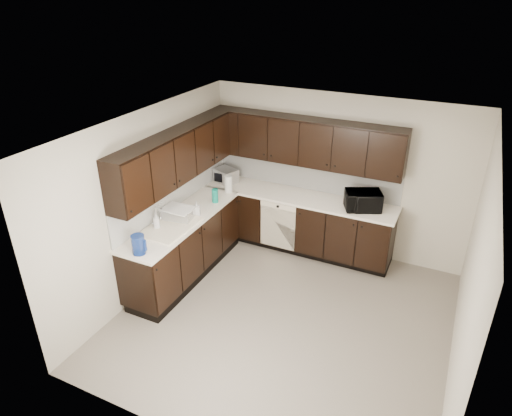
# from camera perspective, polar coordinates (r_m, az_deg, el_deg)

# --- Properties ---
(floor) EXTENTS (4.00, 4.00, 0.00)m
(floor) POSITION_cam_1_polar(r_m,az_deg,el_deg) (6.09, 3.52, -13.55)
(floor) COLOR gray
(floor) RESTS_ON ground
(ceiling) EXTENTS (4.00, 4.00, 0.00)m
(ceiling) POSITION_cam_1_polar(r_m,az_deg,el_deg) (4.86, 4.35, 9.56)
(ceiling) COLOR white
(ceiling) RESTS_ON wall_back
(wall_back) EXTENTS (4.00, 0.02, 2.50)m
(wall_back) POSITION_cam_1_polar(r_m,az_deg,el_deg) (7.08, 10.00, 4.07)
(wall_back) COLOR #BDB5A2
(wall_back) RESTS_ON floor
(wall_left) EXTENTS (0.02, 4.00, 2.50)m
(wall_left) POSITION_cam_1_polar(r_m,az_deg,el_deg) (6.28, -13.26, 0.72)
(wall_left) COLOR #BDB5A2
(wall_left) RESTS_ON floor
(wall_right) EXTENTS (0.02, 4.00, 2.50)m
(wall_right) POSITION_cam_1_polar(r_m,az_deg,el_deg) (5.11, 25.36, -7.84)
(wall_right) COLOR #BDB5A2
(wall_right) RESTS_ON floor
(wall_front) EXTENTS (4.00, 0.02, 2.50)m
(wall_front) POSITION_cam_1_polar(r_m,az_deg,el_deg) (3.93, -7.63, -16.57)
(wall_front) COLOR #BDB5A2
(wall_front) RESTS_ON floor
(lower_cabinets) EXTENTS (3.00, 2.80, 0.90)m
(lower_cabinets) POSITION_cam_1_polar(r_m,az_deg,el_deg) (7.01, -0.54, -3.36)
(lower_cabinets) COLOR black
(lower_cabinets) RESTS_ON floor
(countertop) EXTENTS (3.03, 2.83, 0.04)m
(countertop) POSITION_cam_1_polar(r_m,az_deg,el_deg) (6.77, -0.58, 0.35)
(countertop) COLOR white
(countertop) RESTS_ON lower_cabinets
(backsplash) EXTENTS (3.00, 2.80, 0.48)m
(backsplash) POSITION_cam_1_polar(r_m,az_deg,el_deg) (6.92, -1.38, 3.31)
(backsplash) COLOR white
(backsplash) RESTS_ON countertop
(upper_cabinets) EXTENTS (3.00, 2.80, 0.70)m
(upper_cabinets) POSITION_cam_1_polar(r_m,az_deg,el_deg) (6.56, -0.99, 7.51)
(upper_cabinets) COLOR black
(upper_cabinets) RESTS_ON wall_back
(dishwasher) EXTENTS (0.58, 0.04, 0.78)m
(dishwasher) POSITION_cam_1_polar(r_m,az_deg,el_deg) (7.08, 2.76, -1.86)
(dishwasher) COLOR beige
(dishwasher) RESTS_ON lower_cabinets
(sink) EXTENTS (0.54, 0.82, 0.42)m
(sink) POSITION_cam_1_polar(r_m,az_deg,el_deg) (6.26, -10.67, -2.90)
(sink) COLOR beige
(sink) RESTS_ON countertop
(microwave) EXTENTS (0.60, 0.52, 0.28)m
(microwave) POSITION_cam_1_polar(r_m,az_deg,el_deg) (6.73, 13.22, 0.90)
(microwave) COLOR black
(microwave) RESTS_ON countertop
(soap_bottle_a) EXTENTS (0.12, 0.12, 0.20)m
(soap_bottle_a) POSITION_cam_1_polar(r_m,az_deg,el_deg) (6.46, -7.43, -0.05)
(soap_bottle_a) COLOR gray
(soap_bottle_a) RESTS_ON countertop
(soap_bottle_b) EXTENTS (0.11, 0.11, 0.23)m
(soap_bottle_b) POSITION_cam_1_polar(r_m,az_deg,el_deg) (6.19, -12.36, -1.57)
(soap_bottle_b) COLOR gray
(soap_bottle_b) RESTS_ON countertop
(toaster_oven) EXTENTS (0.42, 0.37, 0.22)m
(toaster_oven) POSITION_cam_1_polar(r_m,az_deg,el_deg) (7.49, -3.77, 4.09)
(toaster_oven) COLOR #BDBDC0
(toaster_oven) RESTS_ON countertop
(storage_bin) EXTENTS (0.45, 0.36, 0.16)m
(storage_bin) POSITION_cam_1_polar(r_m,az_deg,el_deg) (6.40, -9.67, -0.71)
(storage_bin) COLOR white
(storage_bin) RESTS_ON countertop
(blue_pitcher) EXTENTS (0.20, 0.20, 0.25)m
(blue_pitcher) POSITION_cam_1_polar(r_m,az_deg,el_deg) (5.69, -14.50, -4.44)
(blue_pitcher) COLOR navy
(blue_pitcher) RESTS_ON countertop
(teal_tumbler) EXTENTS (0.11, 0.11, 0.21)m
(teal_tumbler) POSITION_cam_1_polar(r_m,az_deg,el_deg) (6.81, -5.15, 1.53)
(teal_tumbler) COLOR #0B806D
(teal_tumbler) RESTS_ON countertop
(paper_towel_roll) EXTENTS (0.14, 0.14, 0.27)m
(paper_towel_roll) POSITION_cam_1_polar(r_m,az_deg,el_deg) (7.12, -3.46, 3.03)
(paper_towel_roll) COLOR silver
(paper_towel_roll) RESTS_ON countertop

